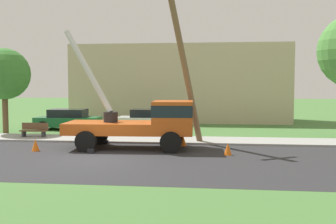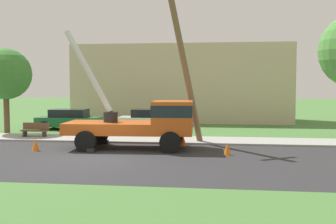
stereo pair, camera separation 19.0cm
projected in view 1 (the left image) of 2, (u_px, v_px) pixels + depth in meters
The scene contains 13 objects.
ground_plane at pixel (145, 128), 29.18m from camera, with size 120.00×120.00×0.00m, color #477538.
road_asphalt at pixel (96, 158), 17.29m from camera, with size 80.00×8.84×0.01m, color #2B2B2D.
sidewalk_strip at pixel (126, 139), 22.99m from camera, with size 80.00×2.67×0.10m, color #9E9E99.
utility_truck at pixel (147, 120), 19.85m from camera, with size 6.87×3.21×5.98m.
leaning_utility_pole at pixel (183, 58), 20.98m from camera, with size 2.43×2.19×8.79m.
traffic_cone_ahead at pixel (228, 149), 18.10m from camera, with size 0.36×0.36×0.56m, color orange.
traffic_cone_behind at pixel (35, 145), 19.20m from camera, with size 0.36×0.36×0.56m, color orange.
traffic_cone_curbside at pixel (183, 140), 20.80m from camera, with size 0.36×0.36×0.56m, color orange.
parked_sedan_green at pixel (68, 119), 28.25m from camera, with size 4.46×2.13×1.42m.
parked_sedan_white at pixel (150, 119), 28.26m from camera, with size 4.41×2.03×1.42m.
park_bench at pixel (34, 130), 23.66m from camera, with size 1.60×0.45×0.90m.
roadside_tree_near at pixel (4, 74), 25.67m from camera, with size 3.25×3.25×5.44m.
lowrise_building_backdrop at pixel (181, 84), 35.09m from camera, with size 18.00×6.00×6.40m, color #C6B293.
Camera 1 is at (5.02, -16.64, 3.19)m, focal length 43.40 mm.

